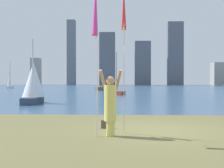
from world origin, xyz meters
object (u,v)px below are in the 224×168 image
(person, at_px, (110,103))
(sailboat_2, at_px, (10,80))
(kite_flag_right, at_px, (124,11))
(bag, at_px, (105,124))
(sailboat_5, at_px, (116,93))
(sailboat_3, at_px, (33,83))
(kite_flag_left, at_px, (95,10))
(sailboat_0, at_px, (99,88))

(person, height_order, sailboat_2, sailboat_2)
(kite_flag_right, height_order, bag, kite_flag_right)
(sailboat_5, bearing_deg, person, -89.24)
(bag, height_order, sailboat_3, sailboat_3)
(sailboat_3, height_order, sailboat_5, sailboat_5)
(kite_flag_left, bearing_deg, kite_flag_right, 58.55)
(sailboat_0, relative_size, sailboat_3, 0.92)
(kite_flag_right, bearing_deg, bag, 145.54)
(bag, relative_size, sailboat_5, 0.05)
(bag, relative_size, sailboat_2, 0.05)
(person, relative_size, sailboat_2, 0.32)
(kite_flag_right, height_order, sailboat_2, sailboat_2)
(bag, xyz_separation_m, sailboat_2, (-23.74, 49.46, 1.73))
(kite_flag_right, xyz_separation_m, sailboat_5, (-0.69, 22.28, -3.43))
(kite_flag_left, relative_size, bag, 16.19)
(person, height_order, sailboat_3, sailboat_3)
(sailboat_5, bearing_deg, sailboat_3, -114.72)
(kite_flag_right, relative_size, sailboat_0, 1.09)
(person, relative_size, kite_flag_left, 0.43)
(bag, xyz_separation_m, sailboat_3, (-5.58, 9.87, 1.25))
(kite_flag_left, xyz_separation_m, sailboat_0, (-3.23, 39.75, -3.11))
(sailboat_0, relative_size, sailboat_5, 0.85)
(sailboat_0, bearing_deg, person, -84.75)
(sailboat_2, bearing_deg, sailboat_3, -65.35)
(sailboat_3, bearing_deg, sailboat_5, 65.28)
(kite_flag_right, relative_size, bag, 16.83)
(sailboat_0, distance_m, sailboat_3, 28.31)
(sailboat_2, bearing_deg, sailboat_5, -49.38)
(sailboat_0, height_order, sailboat_2, sailboat_2)
(person, distance_m, bag, 1.52)
(sailboat_3, bearing_deg, kite_flag_left, -64.75)
(kite_flag_left, distance_m, sailboat_0, 40.00)
(kite_flag_left, height_order, sailboat_3, sailboat_3)
(sailboat_2, height_order, sailboat_5, sailboat_2)
(sailboat_0, bearing_deg, sailboat_3, -94.48)
(person, bearing_deg, sailboat_5, 98.70)
(sailboat_0, bearing_deg, sailboat_2, 150.80)
(sailboat_0, height_order, sailboat_5, sailboat_5)
(kite_flag_left, bearing_deg, person, 45.84)
(sailboat_5, bearing_deg, kite_flag_left, -90.18)
(bag, bearing_deg, sailboat_3, 119.49)
(person, xyz_separation_m, kite_flag_right, (0.38, 0.85, 2.79))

